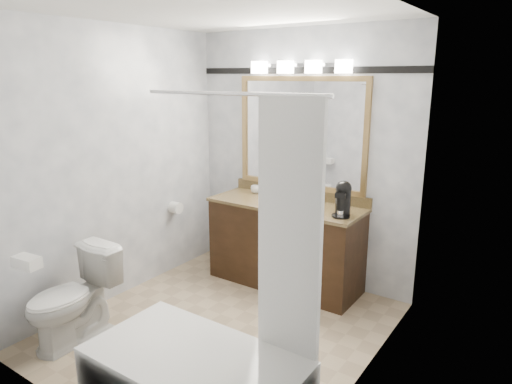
% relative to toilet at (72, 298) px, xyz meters
% --- Properties ---
extents(room, '(2.42, 2.62, 2.52)m').
position_rel_toilet_xyz_m(room, '(0.84, 0.81, 0.88)').
color(room, tan).
rests_on(room, ground).
extents(vanity, '(1.53, 0.58, 0.97)m').
position_rel_toilet_xyz_m(vanity, '(0.84, 1.82, 0.07)').
color(vanity, black).
rests_on(vanity, ground).
extents(mirror, '(1.40, 0.04, 1.10)m').
position_rel_toilet_xyz_m(mirror, '(0.84, 2.09, 1.13)').
color(mirror, '#A7824B').
rests_on(mirror, room).
extents(vanity_light_bar, '(1.02, 0.14, 0.12)m').
position_rel_toilet_xyz_m(vanity_light_bar, '(0.84, 2.04, 1.76)').
color(vanity_light_bar, silver).
rests_on(vanity_light_bar, room).
extents(accent_stripe, '(2.40, 0.01, 0.06)m').
position_rel_toilet_xyz_m(accent_stripe, '(0.84, 2.10, 1.73)').
color(accent_stripe, black).
rests_on(accent_stripe, room).
extents(bathtub, '(1.30, 0.75, 1.96)m').
position_rel_toilet_xyz_m(bathtub, '(1.40, -0.09, -0.09)').
color(bathtub, white).
rests_on(bathtub, ground).
extents(tp_roll, '(0.11, 0.12, 0.12)m').
position_rel_toilet_xyz_m(tp_roll, '(-0.30, 1.47, 0.33)').
color(tp_roll, white).
rests_on(tp_roll, room).
extents(toilet, '(0.42, 0.73, 0.74)m').
position_rel_toilet_xyz_m(toilet, '(0.00, 0.00, 0.00)').
color(toilet, white).
rests_on(toilet, ground).
extents(tissue_box, '(0.21, 0.13, 0.08)m').
position_rel_toilet_xyz_m(tissue_box, '(0.00, -0.31, 0.41)').
color(tissue_box, white).
rests_on(tissue_box, toilet).
extents(coffee_maker, '(0.16, 0.21, 0.31)m').
position_rel_toilet_xyz_m(coffee_maker, '(1.46, 1.75, 0.64)').
color(coffee_maker, black).
rests_on(coffee_maker, vanity).
extents(cup_left, '(0.12, 0.12, 0.08)m').
position_rel_toilet_xyz_m(cup_left, '(0.38, 1.98, 0.52)').
color(cup_left, white).
rests_on(cup_left, vanity).
extents(soap_bottle_a, '(0.06, 0.06, 0.10)m').
position_rel_toilet_xyz_m(soap_bottle_a, '(0.79, 2.01, 0.53)').
color(soap_bottle_a, white).
rests_on(soap_bottle_a, vanity).
extents(soap_bar, '(0.09, 0.07, 0.03)m').
position_rel_toilet_xyz_m(soap_bar, '(0.84, 1.94, 0.49)').
color(soap_bar, beige).
rests_on(soap_bar, vanity).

